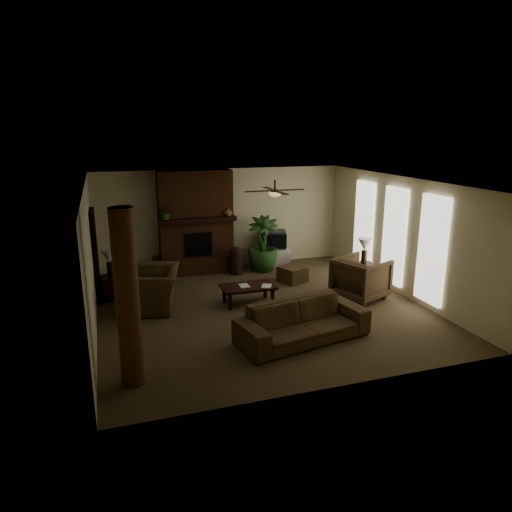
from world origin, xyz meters
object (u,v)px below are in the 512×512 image
object	(u,v)px
ottoman	(293,274)
coffee_table	(248,288)
tv_stand	(274,256)
floor_plant	(263,255)
sofa	(303,315)
lamp_left	(109,258)
armchair_right	(361,276)
armchair_left	(151,282)
floor_vase	(236,259)
lamp_right	(365,246)
log_column	(127,300)
side_table_right	(363,274)
side_table_left	(112,287)

from	to	relation	value
ottoman	coffee_table	bearing A→B (deg)	-143.74
tv_stand	floor_plant	world-z (taller)	floor_plant
ottoman	floor_plant	distance (m)	1.30
sofa	tv_stand	size ratio (longest dim) A/B	2.97
lamp_left	floor_plant	bearing A→B (deg)	14.93
lamp_left	coffee_table	bearing A→B (deg)	-23.18
armchair_right	armchair_left	bearing A→B (deg)	56.92
sofa	floor_vase	size ratio (longest dim) A/B	3.28
floor_vase	floor_plant	bearing A→B (deg)	8.54
lamp_right	floor_vase	bearing A→B (deg)	147.23
coffee_table	tv_stand	world-z (taller)	tv_stand
sofa	lamp_left	distance (m)	4.82
log_column	coffee_table	world-z (taller)	log_column
armchair_left	lamp_right	bearing A→B (deg)	102.58
floor_vase	lamp_left	bearing A→B (deg)	-163.58
armchair_left	tv_stand	size ratio (longest dim) A/B	1.62
floor_plant	side_table_right	xyz separation A→B (m)	(2.04, -1.96, -0.15)
sofa	ottoman	distance (m)	3.50
floor_plant	armchair_right	bearing A→B (deg)	-63.33
floor_vase	lamp_right	world-z (taller)	lamp_right
armchair_left	lamp_left	xyz separation A→B (m)	(-0.83, 0.87, 0.40)
ottoman	lamp_right	world-z (taller)	lamp_right
log_column	floor_plant	size ratio (longest dim) A/B	1.83
tv_stand	lamp_left	bearing A→B (deg)	-176.32
ottoman	tv_stand	xyz separation A→B (m)	(0.09, 1.63, 0.05)
ottoman	side_table_right	xyz separation A→B (m)	(1.63, -0.75, 0.08)
sofa	side_table_left	distance (m)	4.82
coffee_table	floor_vase	distance (m)	2.27
side_table_right	floor_plant	bearing A→B (deg)	136.09
floor_plant	side_table_right	size ratio (longest dim) A/B	2.78
armchair_right	side_table_left	size ratio (longest dim) A/B	1.97
sofa	tv_stand	bearing A→B (deg)	64.46
ottoman	armchair_right	bearing A→B (deg)	-58.06
log_column	lamp_right	size ratio (longest dim) A/B	4.31
ottoman	floor_vase	distance (m)	1.64
ottoman	sofa	bearing A→B (deg)	-109.35
log_column	armchair_left	bearing A→B (deg)	78.77
tv_stand	side_table_left	bearing A→B (deg)	-176.65
side_table_right	side_table_left	bearing A→B (deg)	171.71
floor_vase	lamp_right	bearing A→B (deg)	-32.77
floor_vase	armchair_right	bearing A→B (deg)	-50.81
floor_plant	side_table_left	bearing A→B (deg)	-165.46
log_column	side_table_left	world-z (taller)	log_column
side_table_left	side_table_right	xyz separation A→B (m)	(6.15, -0.90, 0.00)
coffee_table	floor_vase	bearing A→B (deg)	80.86
side_table_left	sofa	bearing A→B (deg)	-45.64
floor_plant	lamp_left	bearing A→B (deg)	-165.07
log_column	armchair_left	size ratio (longest dim) A/B	2.03
side_table_right	coffee_table	bearing A→B (deg)	-172.90
armchair_right	floor_plant	xyz separation A→B (m)	(-1.44, 2.87, -0.11)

